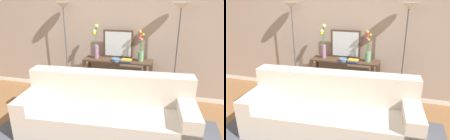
# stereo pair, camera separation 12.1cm
# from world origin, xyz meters

# --- Properties ---
(back_wall) EXTENTS (12.00, 0.15, 2.62)m
(back_wall) POSITION_xyz_m (0.00, 2.32, 1.31)
(back_wall) COLOR white
(back_wall) RESTS_ON ground
(area_rug) EXTENTS (3.34, 1.64, 0.01)m
(area_rug) POSITION_xyz_m (0.32, 0.73, 0.01)
(area_rug) COLOR #474C56
(area_rug) RESTS_ON ground
(couch) EXTENTS (2.54, 1.03, 0.88)m
(couch) POSITION_xyz_m (0.32, 0.89, 0.32)
(couch) COLOR beige
(couch) RESTS_ON ground
(console_table) EXTENTS (1.30, 0.35, 0.82)m
(console_table) POSITION_xyz_m (0.23, 1.99, 0.56)
(console_table) COLOR #473323
(console_table) RESTS_ON ground
(floor_lamp_left) EXTENTS (0.28, 0.28, 1.85)m
(floor_lamp_left) POSITION_xyz_m (-0.84, 2.03, 1.45)
(floor_lamp_left) COLOR #4C4C51
(floor_lamp_left) RESTS_ON ground
(floor_lamp_right) EXTENTS (0.28, 0.28, 1.86)m
(floor_lamp_right) POSITION_xyz_m (1.29, 2.03, 1.46)
(floor_lamp_right) COLOR #4C4C51
(floor_lamp_right) RESTS_ON ground
(wall_mirror) EXTENTS (0.58, 0.02, 0.54)m
(wall_mirror) POSITION_xyz_m (0.20, 2.13, 1.09)
(wall_mirror) COLOR #473323
(wall_mirror) RESTS_ON console_table
(vase_tall_flowers) EXTENTS (0.11, 0.12, 0.65)m
(vase_tall_flowers) POSITION_xyz_m (-0.20, 2.00, 1.10)
(vase_tall_flowers) COLOR gray
(vase_tall_flowers) RESTS_ON console_table
(vase_short_flowers) EXTENTS (0.12, 0.13, 0.57)m
(vase_short_flowers) POSITION_xyz_m (0.65, 2.01, 1.05)
(vase_short_flowers) COLOR #669E6B
(vase_short_flowers) RESTS_ON console_table
(fruit_bowl) EXTENTS (0.16, 0.16, 0.05)m
(fruit_bowl) POSITION_xyz_m (0.22, 1.89, 0.85)
(fruit_bowl) COLOR #4C7093
(fruit_bowl) RESTS_ON console_table
(book_stack) EXTENTS (0.20, 0.16, 0.05)m
(book_stack) POSITION_xyz_m (0.41, 1.89, 0.84)
(book_stack) COLOR navy
(book_stack) RESTS_ON console_table
(book_row_under_console) EXTENTS (0.37, 0.18, 0.13)m
(book_row_under_console) POSITION_xyz_m (-0.12, 1.99, 0.05)
(book_row_under_console) COLOR tan
(book_row_under_console) RESTS_ON ground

